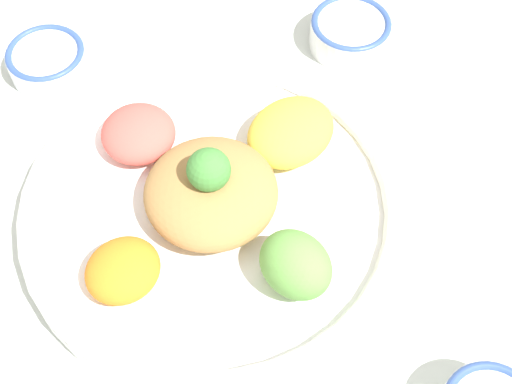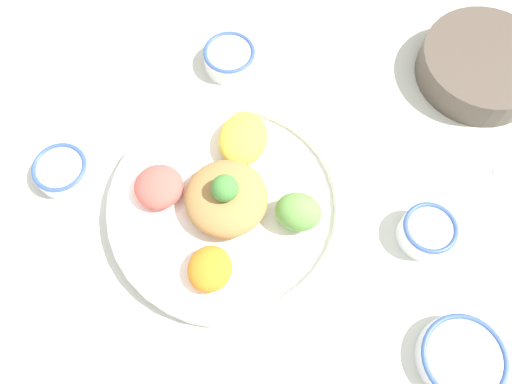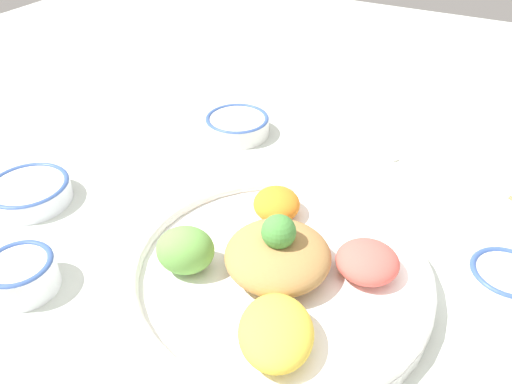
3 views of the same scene
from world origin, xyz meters
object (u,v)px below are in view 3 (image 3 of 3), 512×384
Objects in this scene: sauce_bowl_red at (29,191)px; rice_bowl_blue at (237,125)px; serving_spoon_extra at (365,137)px; sauce_bowl_dark at (505,279)px; salad_platter at (276,269)px; sauce_bowl_far at (21,274)px.

rice_bowl_blue is at bearing -27.95° from sauce_bowl_red.
rice_bowl_blue is 0.92× the size of serving_spoon_extra.
sauce_bowl_dark is at bearing -77.41° from sauce_bowl_red.
salad_platter is 2.99× the size of serving_spoon_extra.
sauce_bowl_red reaches higher than serving_spoon_extra.
rice_bowl_blue reaches higher than sauce_bowl_dark.
salad_platter is 0.37m from rice_bowl_blue.
sauce_bowl_red is at bearing 152.05° from rice_bowl_blue.
serving_spoon_extra is at bearing -42.59° from sauce_bowl_red.
rice_bowl_blue is at bearing -4.92° from sauce_bowl_far.
serving_spoon_extra is at bearing -24.72° from sauce_bowl_far.
sauce_bowl_dark reaches higher than serving_spoon_extra.
rice_bowl_blue is 0.44m from sauce_bowl_far.
salad_platter reaches higher than sauce_bowl_dark.
salad_platter is 0.39m from serving_spoon_extra.
sauce_bowl_red and sauce_bowl_dark have the same top height.
rice_bowl_blue is 0.50m from sauce_bowl_dark.
sauce_bowl_dark is (-0.18, -0.47, -0.00)m from rice_bowl_blue.
sauce_bowl_dark is (0.14, -0.63, 0.00)m from sauce_bowl_red.
sauce_bowl_dark is at bearing -11.74° from serving_spoon_extra.
salad_platter is at bearing -53.52° from serving_spoon_extra.
rice_bowl_blue reaches higher than serving_spoon_extra.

